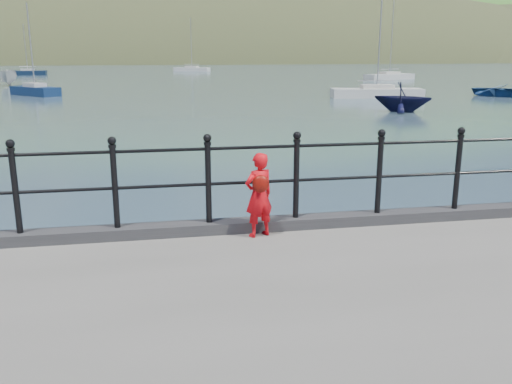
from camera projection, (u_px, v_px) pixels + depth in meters
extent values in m
plane|color=#2D4251|center=(251.00, 292.00, 7.82)|extent=(600.00, 600.00, 0.00)
cube|color=#28282B|center=(253.00, 225.00, 7.41)|extent=(60.00, 0.30, 0.15)
cylinder|color=black|center=(253.00, 182.00, 7.26)|extent=(18.00, 0.04, 0.04)
cylinder|color=black|center=(253.00, 147.00, 7.14)|extent=(18.00, 0.04, 0.04)
cylinder|color=black|center=(16.00, 193.00, 6.72)|extent=(0.08, 0.08, 1.05)
sphere|color=black|center=(10.00, 144.00, 6.57)|extent=(0.11, 0.11, 0.11)
cylinder|color=black|center=(115.00, 188.00, 6.94)|extent=(0.08, 0.08, 1.05)
sphere|color=black|center=(112.00, 141.00, 6.79)|extent=(0.11, 0.11, 0.11)
cylinder|color=black|center=(208.00, 184.00, 7.15)|extent=(0.08, 0.08, 1.05)
sphere|color=black|center=(207.00, 138.00, 7.00)|extent=(0.11, 0.11, 0.11)
cylinder|color=black|center=(296.00, 180.00, 7.37)|extent=(0.08, 0.08, 1.05)
sphere|color=black|center=(297.00, 135.00, 7.22)|extent=(0.11, 0.11, 0.11)
cylinder|color=black|center=(379.00, 177.00, 7.59)|extent=(0.08, 0.08, 1.05)
sphere|color=black|center=(382.00, 133.00, 7.43)|extent=(0.11, 0.11, 0.11)
cylinder|color=black|center=(457.00, 173.00, 7.80)|extent=(0.08, 0.08, 1.05)
sphere|color=black|center=(461.00, 131.00, 7.65)|extent=(0.11, 0.11, 0.11)
ellipsoid|color=#333A21|center=(211.00, 105.00, 200.81)|extent=(400.00, 100.00, 88.00)
ellipsoid|color=#387026|center=(279.00, 116.00, 268.05)|extent=(600.00, 180.00, 156.00)
cube|color=silver|center=(43.00, 54.00, 173.01)|extent=(9.00, 6.00, 6.00)
cube|color=#4C4744|center=(42.00, 41.00, 172.01)|extent=(9.50, 6.50, 2.00)
cube|color=silver|center=(117.00, 54.00, 177.14)|extent=(9.00, 6.00, 6.00)
cube|color=#4C4744|center=(117.00, 41.00, 176.14)|extent=(9.50, 6.50, 2.00)
cube|color=silver|center=(209.00, 54.00, 182.53)|extent=(9.00, 6.00, 6.00)
cube|color=#4C4744|center=(208.00, 41.00, 181.53)|extent=(9.50, 6.50, 2.00)
cube|color=silver|center=(287.00, 54.00, 187.38)|extent=(9.00, 6.00, 6.00)
cube|color=#4C4744|center=(287.00, 42.00, 186.38)|extent=(9.50, 6.50, 2.00)
imported|color=red|center=(259.00, 195.00, 7.06)|extent=(0.48, 0.40, 1.12)
ellipsoid|color=red|center=(261.00, 184.00, 6.89)|extent=(0.22, 0.11, 0.23)
imported|color=navy|center=(503.00, 91.00, 42.57)|extent=(5.28, 5.61, 0.95)
imported|color=silver|center=(8.00, 77.00, 56.32)|extent=(2.34, 4.67, 1.73)
imported|color=black|center=(403.00, 97.00, 31.44)|extent=(4.29, 4.19, 1.72)
cube|color=#12284F|center=(35.00, 92.00, 43.71)|extent=(4.48, 4.74, 0.90)
cube|color=beige|center=(35.00, 86.00, 43.59)|extent=(1.98, 2.03, 0.50)
cylinder|color=#A5A5A8|center=(31.00, 45.00, 42.80)|extent=(0.10, 0.10, 6.43)
cylinder|color=#A5A5A8|center=(34.00, 79.00, 43.45)|extent=(1.53, 1.70, 0.06)
cube|color=silver|center=(192.00, 70.00, 99.46)|extent=(6.76, 4.57, 0.90)
cube|color=beige|center=(192.00, 67.00, 99.34)|extent=(2.66, 2.22, 0.50)
cylinder|color=#A5A5A8|center=(191.00, 43.00, 98.26)|extent=(0.10, 0.10, 8.73)
cylinder|color=#A5A5A8|center=(192.00, 64.00, 99.20)|extent=(2.69, 1.31, 0.06)
cube|color=silver|center=(377.00, 95.00, 41.46)|extent=(7.09, 2.99, 0.90)
cube|color=beige|center=(377.00, 88.00, 41.33)|extent=(2.59, 1.70, 0.50)
cylinder|color=#A5A5A8|center=(380.00, 31.00, 40.29)|extent=(0.10, 0.10, 8.46)
cylinder|color=#A5A5A8|center=(377.00, 81.00, 41.19)|extent=(3.06, 0.56, 0.06)
cube|color=beige|center=(389.00, 78.00, 69.63)|extent=(7.47, 4.50, 0.90)
cube|color=beige|center=(390.00, 74.00, 69.50)|extent=(2.87, 2.22, 0.50)
cylinder|color=#A5A5A8|center=(392.00, 36.00, 68.35)|extent=(0.10, 0.10, 9.33)
cylinder|color=#A5A5A8|center=(390.00, 69.00, 69.37)|extent=(3.06, 1.26, 0.06)
cube|color=#0E1D32|center=(28.00, 74.00, 82.59)|extent=(5.37, 1.73, 0.90)
cube|color=beige|center=(28.00, 70.00, 82.47)|extent=(1.89, 1.18, 0.50)
cylinder|color=#A5A5A8|center=(25.00, 48.00, 81.63)|extent=(0.10, 0.10, 6.80)
cylinder|color=#A5A5A8|center=(27.00, 67.00, 82.33)|extent=(2.41, 0.10, 0.06)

